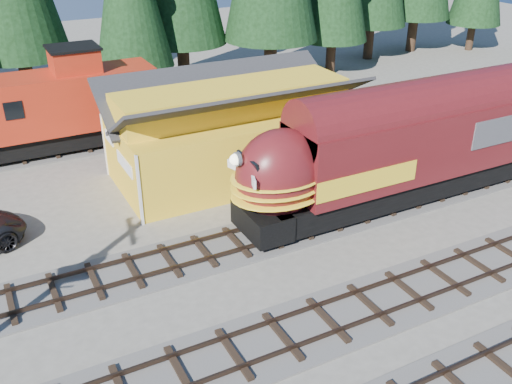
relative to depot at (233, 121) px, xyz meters
name	(u,v)px	position (x,y,z in m)	size (l,w,h in m)	color
ground	(350,274)	(0.00, -10.50, -2.96)	(120.00, 120.00, 0.00)	#6B665B
track_siding	(462,182)	(10.00, -6.50, -2.90)	(68.00, 3.20, 0.33)	#4C4947
track_spur	(18,157)	(-10.00, 7.50, -2.90)	(32.00, 3.20, 0.33)	#4C4947
depot	(233,121)	(0.00, 0.00, 0.00)	(12.80, 7.00, 5.30)	gold
locomotive	(390,154)	(4.90, -6.50, -0.34)	(16.59, 3.30, 4.51)	black
caboose	(63,105)	(-7.15, 7.50, -0.25)	(10.57, 3.06, 5.50)	black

